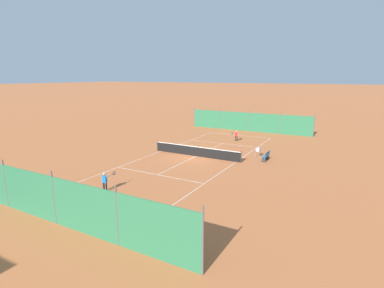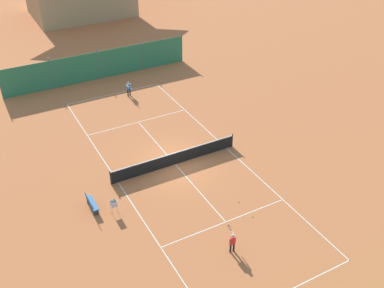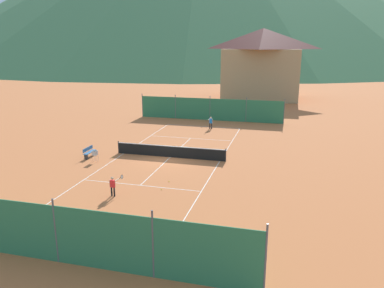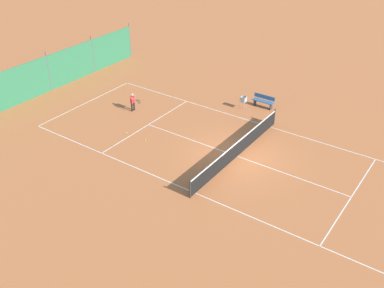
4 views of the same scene
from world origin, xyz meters
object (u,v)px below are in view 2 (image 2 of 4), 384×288
at_px(player_far_baseline, 129,88).
at_px(tennis_ball_far_corner, 253,216).
at_px(ball_hopper, 114,204).
at_px(courtside_bench, 91,203).
at_px(player_near_baseline, 232,241).
at_px(tennis_ball_by_net_left, 118,195).
at_px(tennis_ball_alley_left, 239,202).
at_px(tennis_net, 175,158).

height_order(player_far_baseline, tennis_ball_far_corner, player_far_baseline).
xyz_separation_m(ball_hopper, courtside_bench, (-1.04, 0.97, -0.20)).
relative_size(tennis_ball_far_corner, courtside_bench, 0.04).
bearing_deg(ball_hopper, player_far_baseline, 64.80).
bearing_deg(ball_hopper, player_near_baseline, -52.73).
bearing_deg(player_far_baseline, player_near_baseline, -95.82).
xyz_separation_m(tennis_ball_by_net_left, tennis_ball_alley_left, (6.16, -4.08, 0.00)).
relative_size(tennis_ball_far_corner, tennis_ball_alley_left, 1.00).
distance_m(tennis_ball_by_net_left, ball_hopper, 1.72).
xyz_separation_m(tennis_net, courtside_bench, (-6.34, -1.67, -0.05)).
bearing_deg(tennis_ball_far_corner, player_near_baseline, -146.81).
height_order(tennis_net, ball_hopper, tennis_net).
distance_m(player_near_baseline, ball_hopper, 7.27).
bearing_deg(tennis_ball_far_corner, tennis_ball_by_net_left, 137.81).
bearing_deg(tennis_ball_alley_left, tennis_net, 106.97).
height_order(player_near_baseline, tennis_ball_alley_left, player_near_baseline).
bearing_deg(ball_hopper, tennis_net, 26.45).
relative_size(tennis_net, player_near_baseline, 7.39).
bearing_deg(tennis_ball_alley_left, ball_hopper, 158.94).
xyz_separation_m(tennis_ball_by_net_left, ball_hopper, (-0.77, -1.41, 0.62)).
height_order(tennis_ball_alley_left, ball_hopper, ball_hopper).
bearing_deg(tennis_net, player_near_baseline, -96.12).
height_order(tennis_net, player_far_baseline, player_far_baseline).
xyz_separation_m(player_far_baseline, tennis_ball_far_corner, (0.53, -17.68, -0.73)).
relative_size(tennis_ball_by_net_left, tennis_ball_alley_left, 1.00).
bearing_deg(courtside_bench, tennis_ball_far_corner, -32.82).
distance_m(player_far_baseline, tennis_ball_alley_left, 16.22).
bearing_deg(tennis_net, player_far_baseline, 84.42).
xyz_separation_m(player_near_baseline, courtside_bench, (-5.44, 6.75, -0.27)).
xyz_separation_m(tennis_net, tennis_ball_by_net_left, (-4.54, -1.23, -0.47)).
xyz_separation_m(tennis_ball_by_net_left, tennis_ball_far_corner, (6.13, -5.56, 0.00)).
relative_size(ball_hopper, courtside_bench, 0.59).
relative_size(tennis_ball_alley_left, ball_hopper, 0.07).
distance_m(player_near_baseline, tennis_ball_alley_left, 4.07).
bearing_deg(courtside_bench, ball_hopper, -43.03).
distance_m(player_far_baseline, ball_hopper, 14.96).
relative_size(tennis_net, tennis_ball_far_corner, 139.09).
bearing_deg(tennis_ball_alley_left, tennis_ball_by_net_left, 146.50).
bearing_deg(courtside_bench, tennis_ball_alley_left, -24.55).
bearing_deg(player_far_baseline, tennis_ball_alley_left, -88.04).
xyz_separation_m(tennis_ball_alley_left, courtside_bench, (-7.96, 3.64, 0.42)).
relative_size(tennis_ball_by_net_left, tennis_ball_far_corner, 1.00).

